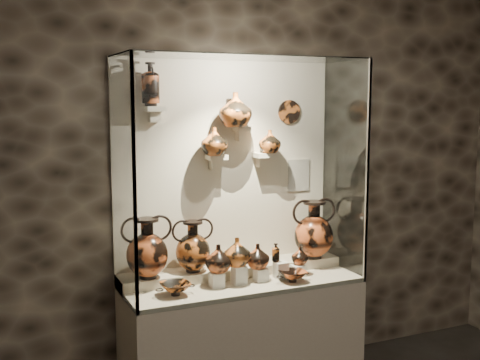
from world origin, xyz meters
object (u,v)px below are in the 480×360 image
object	(u,v)px
lekythos_small	(276,251)
ovoid_vase_c	(270,141)
amphora_mid	(193,246)
kylix_left	(175,288)
ovoid_vase_a	(214,141)
jug_b	(237,252)
jug_c	(257,256)
jug_a	(218,258)
kylix_right	(293,275)
lekythos_tall	(150,81)
jug_e	(300,256)
ovoid_vase_b	(235,110)
amphora_right	(314,229)
amphora_left	(147,248)

from	to	relation	value
lekythos_small	ovoid_vase_c	size ratio (longest dim) A/B	0.89
amphora_mid	ovoid_vase_c	distance (m)	0.96
kylix_left	ovoid_vase_a	xyz separation A→B (m)	(0.40, 0.30, 0.94)
jug_b	jug_c	distance (m)	0.18
jug_a	lekythos_small	xyz separation A→B (m)	(0.45, 0.00, 0.00)
jug_c	kylix_right	distance (m)	0.28
lekythos_small	lekythos_tall	bearing A→B (deg)	156.44
jug_e	ovoid_vase_a	bearing A→B (deg)	161.14
lekythos_tall	jug_e	bearing A→B (deg)	-7.52
ovoid_vase_b	amphora_right	bearing A→B (deg)	7.39
amphora_left	jug_b	bearing A→B (deg)	-38.15
kylix_left	lekythos_tall	bearing A→B (deg)	83.30
jug_a	kylix_left	bearing A→B (deg)	-166.21
lekythos_small	kylix_left	size ratio (longest dim) A/B	0.60
jug_c	lekythos_tall	xyz separation A→B (m)	(-0.69, 0.26, 1.23)
amphora_mid	amphora_right	distance (m)	0.97
jug_a	jug_c	size ratio (longest dim) A/B	1.09
kylix_left	ovoid_vase_c	xyz separation A→B (m)	(0.85, 0.31, 0.92)
ovoid_vase_b	ovoid_vase_c	size ratio (longest dim) A/B	1.43
amphora_left	kylix_right	xyz separation A→B (m)	(0.97, -0.29, -0.23)
lekythos_small	ovoid_vase_b	world-z (taller)	ovoid_vase_b
ovoid_vase_c	amphora_left	bearing A→B (deg)	-167.71
amphora_left	ovoid_vase_c	xyz separation A→B (m)	(0.97, 0.09, 0.69)
jug_b	kylix_right	xyz separation A→B (m)	(0.38, -0.12, -0.18)
jug_a	ovoid_vase_a	distance (m)	0.83
kylix_left	lekythos_tall	world-z (taller)	lekythos_tall
lekythos_small	kylix_right	bearing A→B (deg)	-68.79
amphora_right	jug_a	distance (m)	0.87
ovoid_vase_c	kylix_left	bearing A→B (deg)	-152.58
jug_a	jug_c	world-z (taller)	jug_a
kylix_right	jug_a	bearing A→B (deg)	156.40
jug_e	ovoid_vase_b	size ratio (longest dim) A/B	0.53
amphora_right	ovoid_vase_a	distance (m)	1.05
jug_c	jug_e	distance (m)	0.35
jug_c	ovoid_vase_c	bearing A→B (deg)	67.67
lekythos_tall	ovoid_vase_a	distance (m)	0.61
kylix_right	lekythos_tall	xyz separation A→B (m)	(-0.90, 0.39, 1.36)
jug_c	ovoid_vase_c	xyz separation A→B (m)	(0.21, 0.24, 0.79)
amphora_left	jug_b	xyz separation A→B (m)	(0.59, -0.17, -0.05)
kylix_right	lekythos_tall	world-z (taller)	lekythos_tall
amphora_left	kylix_right	size ratio (longest dim) A/B	1.71
amphora_mid	lekythos_small	world-z (taller)	amphora_mid
kylix_right	jug_b	bearing A→B (deg)	153.08
amphora_mid	amphora_right	xyz separation A→B (m)	(0.97, -0.03, 0.04)
amphora_mid	kylix_right	world-z (taller)	amphora_mid
ovoid_vase_a	ovoid_vase_b	world-z (taller)	ovoid_vase_b
jug_e	lekythos_tall	bearing A→B (deg)	168.61
jug_c	ovoid_vase_a	size ratio (longest dim) A/B	0.89
kylix_right	amphora_right	bearing A→B (deg)	29.62
jug_e	amphora_mid	bearing A→B (deg)	169.64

